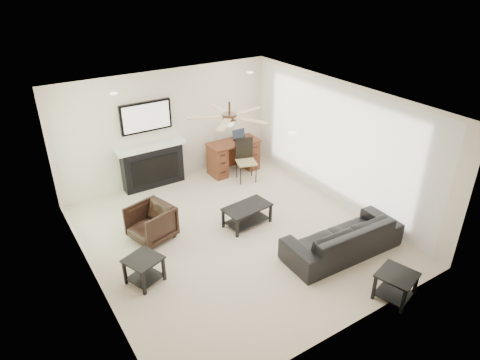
# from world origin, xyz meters

# --- Properties ---
(room_shell) EXTENTS (5.50, 5.54, 2.52)m
(room_shell) POSITION_xyz_m (0.19, 0.08, 1.68)
(room_shell) COLOR beige
(room_shell) RESTS_ON ground
(sofa) EXTENTS (2.14, 0.90, 0.62)m
(sofa) POSITION_xyz_m (1.29, -1.46, 0.31)
(sofa) COLOR black
(sofa) RESTS_ON ground
(armchair) EXTENTS (0.88, 0.87, 0.66)m
(armchair) POSITION_xyz_m (-1.31, 0.69, 0.33)
(armchair) COLOR black
(armchair) RESTS_ON ground
(coffee_table) EXTENTS (0.95, 0.60, 0.40)m
(coffee_table) POSITION_xyz_m (0.39, 0.14, 0.20)
(coffee_table) COLOR black
(coffee_table) RESTS_ON ground
(end_table_near) EXTENTS (0.64, 0.64, 0.45)m
(end_table_near) POSITION_xyz_m (1.14, -2.71, 0.23)
(end_table_near) COLOR black
(end_table_near) RESTS_ON ground
(end_table_left) EXTENTS (0.65, 0.65, 0.45)m
(end_table_left) POSITION_xyz_m (-1.86, -0.36, 0.23)
(end_table_left) COLOR black
(end_table_left) RESTS_ON ground
(fireplace_unit) EXTENTS (1.52, 0.34, 1.91)m
(fireplace_unit) POSITION_xyz_m (-0.48, 2.58, 0.95)
(fireplace_unit) COLOR black
(fireplace_unit) RESTS_ON ground
(desk) EXTENTS (1.22, 0.56, 0.76)m
(desk) POSITION_xyz_m (1.39, 2.25, 0.38)
(desk) COLOR #3E1E0F
(desk) RESTS_ON ground
(desk_chair) EXTENTS (0.53, 0.55, 0.97)m
(desk_chair) POSITION_xyz_m (1.39, 1.70, 0.48)
(desk_chair) COLOR black
(desk_chair) RESTS_ON ground
(laptop) EXTENTS (0.33, 0.24, 0.23)m
(laptop) POSITION_xyz_m (1.59, 2.23, 0.88)
(laptop) COLOR black
(laptop) RESTS_ON desk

